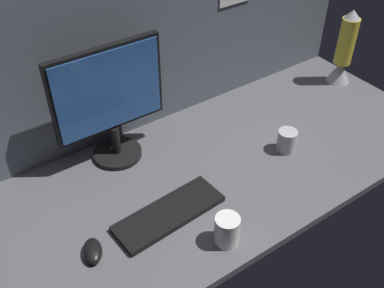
{
  "coord_description": "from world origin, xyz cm",
  "views": [
    {
      "loc": [
        -78.68,
        -97.14,
        111.81
      ],
      "look_at": [
        -11.36,
        0.0,
        14.0
      ],
      "focal_mm": 42.54,
      "sensor_mm": 36.0,
      "label": 1
    }
  ],
  "objects_px": {
    "mug_ceramic_white": "(227,230)",
    "mug_steel": "(287,141)",
    "mouse": "(93,251)",
    "lava_lamp": "(344,53)",
    "keyboard": "(169,213)",
    "monitor": "(110,100)"
  },
  "relations": [
    {
      "from": "mug_ceramic_white",
      "to": "mug_steel",
      "type": "height_order",
      "value": "mug_ceramic_white"
    },
    {
      "from": "mouse",
      "to": "lava_lamp",
      "type": "bearing_deg",
      "value": 30.59
    },
    {
      "from": "keyboard",
      "to": "mug_ceramic_white",
      "type": "xyz_separation_m",
      "value": [
        0.09,
        -0.19,
        0.04
      ]
    },
    {
      "from": "keyboard",
      "to": "lava_lamp",
      "type": "bearing_deg",
      "value": 9.14
    },
    {
      "from": "mouse",
      "to": "mug_steel",
      "type": "height_order",
      "value": "mug_steel"
    },
    {
      "from": "mug_steel",
      "to": "lava_lamp",
      "type": "relative_size",
      "value": 0.25
    },
    {
      "from": "lava_lamp",
      "to": "monitor",
      "type": "bearing_deg",
      "value": 173.91
    },
    {
      "from": "monitor",
      "to": "mug_steel",
      "type": "distance_m",
      "value": 0.67
    },
    {
      "from": "monitor",
      "to": "lava_lamp",
      "type": "distance_m",
      "value": 1.09
    },
    {
      "from": "mug_ceramic_white",
      "to": "lava_lamp",
      "type": "height_order",
      "value": "lava_lamp"
    },
    {
      "from": "keyboard",
      "to": "lava_lamp",
      "type": "relative_size",
      "value": 1.08
    },
    {
      "from": "monitor",
      "to": "keyboard",
      "type": "distance_m",
      "value": 0.44
    },
    {
      "from": "mug_ceramic_white",
      "to": "lava_lamp",
      "type": "xyz_separation_m",
      "value": [
        1.0,
        0.44,
        0.09
      ]
    },
    {
      "from": "monitor",
      "to": "lava_lamp",
      "type": "relative_size",
      "value": 1.29
    },
    {
      "from": "mug_ceramic_white",
      "to": "lava_lamp",
      "type": "distance_m",
      "value": 1.09
    },
    {
      "from": "monitor",
      "to": "mug_steel",
      "type": "height_order",
      "value": "monitor"
    },
    {
      "from": "keyboard",
      "to": "mouse",
      "type": "xyz_separation_m",
      "value": [
        -0.27,
        -0.0,
        0.01
      ]
    },
    {
      "from": "mug_ceramic_white",
      "to": "lava_lamp",
      "type": "bearing_deg",
      "value": 23.77
    },
    {
      "from": "mouse",
      "to": "mug_steel",
      "type": "xyz_separation_m",
      "value": [
        0.81,
        0.03,
        0.03
      ]
    },
    {
      "from": "monitor",
      "to": "mug_ceramic_white",
      "type": "relative_size",
      "value": 4.39
    },
    {
      "from": "mug_steel",
      "to": "monitor",
      "type": "bearing_deg",
      "value": 147.7
    },
    {
      "from": "keyboard",
      "to": "lava_lamp",
      "type": "distance_m",
      "value": 1.12
    }
  ]
}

